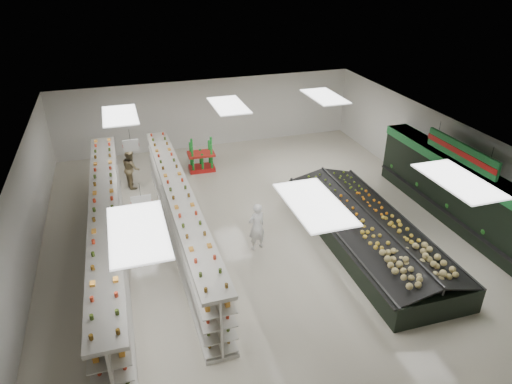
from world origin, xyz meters
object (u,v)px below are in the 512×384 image
object	(u,v)px
shopper_background	(131,168)
gondola_center	(181,217)
gondola_left	(109,236)
produce_island	(368,230)
soda_endcap	(201,155)
shopper_main	(257,227)

from	to	relation	value
shopper_background	gondola_center	bearing A→B (deg)	-176.21
gondola_left	produce_island	size ratio (longest dim) A/B	1.50
soda_endcap	produce_island	bearing A→B (deg)	-60.87
shopper_background	produce_island	bearing A→B (deg)	-145.10
produce_island	shopper_background	world-z (taller)	shopper_background
gondola_left	gondola_center	xyz separation A→B (m)	(2.20, 0.53, -0.05)
gondola_center	soda_endcap	world-z (taller)	gondola_center
gondola_left	gondola_center	size ratio (longest dim) A/B	1.06
gondola_left	soda_endcap	world-z (taller)	gondola_left
gondola_left	shopper_background	size ratio (longest dim) A/B	7.10
gondola_left	produce_island	xyz separation A→B (m)	(7.82, -1.48, -0.39)
soda_endcap	shopper_background	distance (m)	3.00
produce_island	soda_endcap	bearing A→B (deg)	119.13
soda_endcap	shopper_main	size ratio (longest dim) A/B	0.90
gondola_left	produce_island	world-z (taller)	gondola_left
shopper_background	shopper_main	bearing A→B (deg)	-160.56
gondola_left	shopper_background	world-z (taller)	gondola_left
gondola_center	shopper_background	size ratio (longest dim) A/B	6.72
gondola_center	soda_endcap	distance (m)	5.35
gondola_center	produce_island	size ratio (longest dim) A/B	1.42
gondola_center	shopper_background	bearing A→B (deg)	105.06
soda_endcap	shopper_main	bearing A→B (deg)	-85.46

